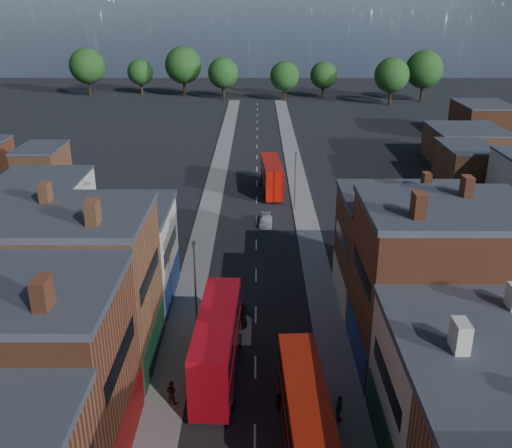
{
  "coord_description": "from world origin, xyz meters",
  "views": [
    {
      "loc": [
        0.19,
        -13.57,
        27.04
      ],
      "look_at": [
        0.0,
        38.75,
        6.3
      ],
      "focal_mm": 40.0,
      "sensor_mm": 36.0,
      "label": 1
    }
  ],
  "objects_px": {
    "bus_2": "(272,176)",
    "ped_3": "(339,408)",
    "bus_1": "(304,411)",
    "ped_1": "(171,392)",
    "car_2": "(237,315)",
    "car_3": "(266,221)",
    "bus_0": "(217,343)"
  },
  "relations": [
    {
      "from": "bus_2",
      "to": "ped_3",
      "type": "xyz_separation_m",
      "value": [
        3.54,
        -49.75,
        -1.48
      ]
    },
    {
      "from": "bus_1",
      "to": "ped_1",
      "type": "bearing_deg",
      "value": 154.48
    },
    {
      "from": "bus_2",
      "to": "car_2",
      "type": "distance_m",
      "value": 36.85
    },
    {
      "from": "bus_2",
      "to": "ped_1",
      "type": "bearing_deg",
      "value": -103.31
    },
    {
      "from": "bus_1",
      "to": "ped_3",
      "type": "height_order",
      "value": "bus_1"
    },
    {
      "from": "car_3",
      "to": "ped_1",
      "type": "height_order",
      "value": "ped_1"
    },
    {
      "from": "bus_1",
      "to": "car_3",
      "type": "bearing_deg",
      "value": 90.42
    },
    {
      "from": "bus_1",
      "to": "bus_2",
      "type": "relative_size",
      "value": 1.0
    },
    {
      "from": "ped_3",
      "to": "bus_2",
      "type": "bearing_deg",
      "value": 27.71
    },
    {
      "from": "ped_1",
      "to": "ped_3",
      "type": "height_order",
      "value": "ped_3"
    },
    {
      "from": "ped_1",
      "to": "car_2",
      "type": "bearing_deg",
      "value": -85.99
    },
    {
      "from": "bus_0",
      "to": "ped_3",
      "type": "bearing_deg",
      "value": -29.39
    },
    {
      "from": "bus_1",
      "to": "car_2",
      "type": "relative_size",
      "value": 2.95
    },
    {
      "from": "bus_0",
      "to": "bus_1",
      "type": "height_order",
      "value": "bus_0"
    },
    {
      "from": "ped_1",
      "to": "bus_2",
      "type": "bearing_deg",
      "value": -75.02
    },
    {
      "from": "car_2",
      "to": "car_3",
      "type": "xyz_separation_m",
      "value": [
        2.89,
        23.33,
        0.04
      ]
    },
    {
      "from": "bus_1",
      "to": "ped_3",
      "type": "xyz_separation_m",
      "value": [
        2.57,
        2.06,
        -1.48
      ]
    },
    {
      "from": "ped_1",
      "to": "ped_3",
      "type": "relative_size",
      "value": 0.9
    },
    {
      "from": "bus_0",
      "to": "car_3",
      "type": "bearing_deg",
      "value": 84.8
    },
    {
      "from": "bus_0",
      "to": "ped_1",
      "type": "height_order",
      "value": "bus_0"
    },
    {
      "from": "bus_1",
      "to": "ped_1",
      "type": "distance_m",
      "value": 10.04
    },
    {
      "from": "bus_0",
      "to": "bus_2",
      "type": "height_order",
      "value": "bus_0"
    },
    {
      "from": "car_2",
      "to": "car_3",
      "type": "bearing_deg",
      "value": 80.19
    },
    {
      "from": "car_2",
      "to": "ped_1",
      "type": "distance_m",
      "value": 12.13
    },
    {
      "from": "bus_1",
      "to": "car_2",
      "type": "distance_m",
      "value": 16.11
    },
    {
      "from": "bus_0",
      "to": "bus_1",
      "type": "bearing_deg",
      "value": -48.36
    },
    {
      "from": "bus_0",
      "to": "bus_2",
      "type": "relative_size",
      "value": 1.09
    },
    {
      "from": "ped_1",
      "to": "ped_3",
      "type": "xyz_separation_m",
      "value": [
        11.7,
        -1.82,
        0.09
      ]
    },
    {
      "from": "bus_2",
      "to": "ped_1",
      "type": "relative_size",
      "value": 6.28
    },
    {
      "from": "bus_2",
      "to": "ped_1",
      "type": "xyz_separation_m",
      "value": [
        -8.16,
        -47.93,
        -1.58
      ]
    },
    {
      "from": "car_2",
      "to": "bus_2",
      "type": "bearing_deg",
      "value": 81.18
    },
    {
      "from": "bus_0",
      "to": "ped_1",
      "type": "relative_size",
      "value": 6.83
    }
  ]
}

